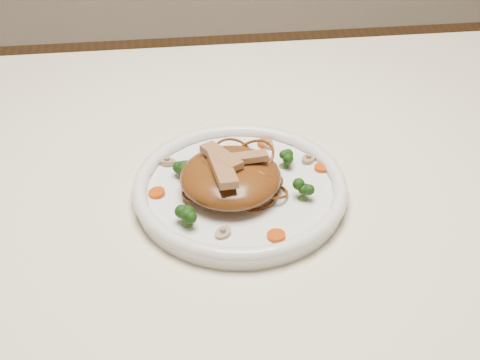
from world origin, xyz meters
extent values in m
cube|color=#EEE6C9|center=(0.00, 0.00, 0.73)|extent=(1.20, 0.80, 0.04)
cylinder|color=brown|center=(0.54, 0.34, 0.35)|extent=(0.06, 0.06, 0.71)
cylinder|color=white|center=(0.00, -0.06, 0.76)|extent=(0.37, 0.37, 0.02)
ellipsoid|color=#582A10|center=(-0.01, -0.06, 0.79)|extent=(0.16, 0.16, 0.04)
cube|color=tan|center=(0.01, -0.05, 0.81)|extent=(0.06, 0.03, 0.01)
cube|color=tan|center=(-0.02, -0.05, 0.81)|extent=(0.05, 0.07, 0.01)
cube|color=tan|center=(-0.02, -0.08, 0.82)|extent=(0.03, 0.08, 0.01)
cylinder|color=#B63706|center=(0.05, 0.04, 0.77)|extent=(0.03, 0.03, 0.00)
cylinder|color=#B63706|center=(-0.11, -0.06, 0.77)|extent=(0.03, 0.03, 0.00)
cylinder|color=#B63706|center=(0.12, -0.03, 0.77)|extent=(0.03, 0.03, 0.00)
cylinder|color=#B63706|center=(-0.03, 0.03, 0.77)|extent=(0.03, 0.03, 0.00)
cylinder|color=#B63706|center=(0.04, -0.16, 0.77)|extent=(0.03, 0.03, 0.00)
cylinder|color=gray|center=(-0.03, -0.14, 0.77)|extent=(0.03, 0.03, 0.01)
cylinder|color=gray|center=(0.10, -0.01, 0.77)|extent=(0.03, 0.03, 0.01)
cylinder|color=gray|center=(-0.09, 0.01, 0.77)|extent=(0.03, 0.03, 0.01)
cylinder|color=gray|center=(0.05, 0.04, 0.77)|extent=(0.03, 0.03, 0.01)
camera|label=1|loc=(-0.08, -0.76, 1.33)|focal=51.27mm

